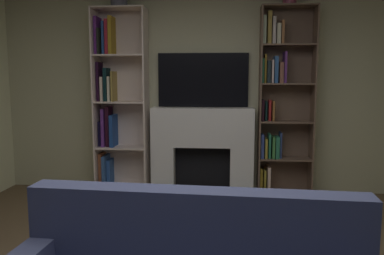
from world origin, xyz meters
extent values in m
cube|color=#B4B18D|center=(0.00, 2.70, 1.33)|extent=(5.17, 0.06, 2.65)
cube|color=white|center=(-0.49, 2.54, 0.29)|extent=(0.28, 0.26, 0.59)
cube|color=white|center=(0.49, 2.54, 0.29)|extent=(0.28, 0.26, 0.59)
cube|color=white|center=(0.00, 2.54, 0.83)|extent=(1.25, 0.26, 0.48)
cube|color=black|center=(0.00, 2.63, 0.29)|extent=(0.69, 0.08, 0.59)
cube|color=#4F5759|center=(0.00, 2.26, 0.01)|extent=(1.35, 0.30, 0.03)
cube|color=black|center=(0.00, 2.64, 1.40)|extent=(1.11, 0.06, 0.66)
cube|color=beige|center=(-1.32, 2.51, 1.13)|extent=(0.02, 0.32, 2.26)
cube|color=beige|center=(-0.69, 2.51, 1.13)|extent=(0.02, 0.32, 2.26)
cube|color=beige|center=(-1.00, 2.66, 1.13)|extent=(0.64, 0.02, 2.26)
cube|color=beige|center=(-1.00, 2.51, 0.01)|extent=(0.61, 0.32, 0.02)
cube|color=#9B5232|center=(-1.28, 2.55, 0.25)|extent=(0.04, 0.21, 0.46)
cube|color=#2E528F|center=(-1.22, 2.52, 0.24)|extent=(0.04, 0.26, 0.44)
cube|color=#2A5298|center=(-1.18, 2.56, 0.21)|extent=(0.04, 0.19, 0.38)
cube|color=beige|center=(-1.00, 2.51, 0.57)|extent=(0.61, 0.32, 0.02)
cube|color=black|center=(-1.28, 2.56, 0.73)|extent=(0.03, 0.19, 0.31)
cube|color=#5C2B81|center=(-1.23, 2.54, 0.81)|extent=(0.04, 0.22, 0.47)
cube|color=black|center=(-1.18, 2.55, 0.82)|extent=(0.04, 0.21, 0.50)
cube|color=navy|center=(-1.11, 2.53, 0.77)|extent=(0.04, 0.25, 0.40)
cube|color=beige|center=(-1.00, 2.51, 1.13)|extent=(0.61, 0.32, 0.02)
cube|color=black|center=(-1.28, 2.55, 1.38)|extent=(0.03, 0.20, 0.48)
cube|color=beige|center=(-1.24, 2.55, 1.29)|extent=(0.03, 0.20, 0.30)
cube|color=black|center=(-1.19, 2.56, 1.34)|extent=(0.04, 0.20, 0.41)
cube|color=beige|center=(-1.14, 2.54, 1.29)|extent=(0.03, 0.23, 0.30)
cube|color=olive|center=(-1.10, 2.54, 1.32)|extent=(0.02, 0.23, 0.37)
cube|color=beige|center=(-1.00, 2.51, 1.70)|extent=(0.61, 0.32, 0.02)
cube|color=#5F2578|center=(-1.28, 2.54, 1.93)|extent=(0.03, 0.23, 0.45)
cube|color=black|center=(-1.24, 2.52, 1.86)|extent=(0.02, 0.26, 0.31)
cube|color=navy|center=(-1.20, 2.56, 1.91)|extent=(0.03, 0.19, 0.40)
cube|color=#A42031|center=(-1.16, 2.56, 1.92)|extent=(0.04, 0.20, 0.42)
cube|color=olive|center=(-1.11, 2.55, 1.94)|extent=(0.04, 0.21, 0.46)
cube|color=beige|center=(-1.00, 2.51, 2.25)|extent=(0.61, 0.32, 0.02)
cube|color=brown|center=(0.69, 2.54, 1.13)|extent=(0.02, 0.27, 2.26)
cube|color=brown|center=(1.32, 2.54, 1.13)|extent=(0.02, 0.27, 2.26)
cube|color=brown|center=(1.00, 2.66, 1.13)|extent=(0.64, 0.02, 2.26)
cube|color=brown|center=(1.00, 2.54, 0.01)|extent=(0.61, 0.27, 0.02)
cube|color=olive|center=(0.72, 2.55, 0.17)|extent=(0.03, 0.20, 0.31)
cube|color=olive|center=(0.77, 2.55, 0.16)|extent=(0.03, 0.21, 0.29)
cube|color=beige|center=(0.82, 2.54, 0.18)|extent=(0.04, 0.22, 0.33)
cube|color=brown|center=(1.00, 2.54, 0.45)|extent=(0.61, 0.27, 0.02)
cube|color=navy|center=(0.73, 2.54, 0.61)|extent=(0.04, 0.22, 0.29)
cube|color=olive|center=(0.77, 2.55, 0.58)|extent=(0.03, 0.21, 0.24)
cube|color=#246D4D|center=(0.82, 2.55, 0.61)|extent=(0.03, 0.21, 0.29)
cube|color=#3B7D3D|center=(0.86, 2.55, 0.59)|extent=(0.03, 0.21, 0.26)
cube|color=#297252|center=(0.91, 2.55, 0.59)|extent=(0.04, 0.21, 0.26)
cube|color=navy|center=(0.95, 2.56, 0.62)|extent=(0.02, 0.18, 0.31)
cube|color=brown|center=(1.00, 2.54, 0.91)|extent=(0.61, 0.27, 0.02)
cube|color=black|center=(0.72, 2.55, 1.04)|extent=(0.03, 0.20, 0.25)
cube|color=black|center=(0.77, 2.57, 1.03)|extent=(0.02, 0.17, 0.23)
cube|color=#A52222|center=(0.81, 2.58, 1.04)|extent=(0.03, 0.15, 0.25)
cube|color=brown|center=(0.85, 2.56, 1.03)|extent=(0.02, 0.18, 0.24)
cube|color=brown|center=(1.00, 2.54, 1.36)|extent=(0.61, 0.27, 0.02)
cube|color=#2B6F48|center=(0.72, 2.57, 1.51)|extent=(0.02, 0.16, 0.29)
cube|color=#A57C26|center=(0.75, 2.57, 1.54)|extent=(0.02, 0.16, 0.34)
cube|color=#1B2529|center=(0.79, 2.56, 1.50)|extent=(0.04, 0.19, 0.26)
cube|color=beige|center=(0.83, 2.54, 1.50)|extent=(0.02, 0.22, 0.27)
cube|color=#2C548F|center=(0.87, 2.55, 1.52)|extent=(0.04, 0.20, 0.31)
cube|color=brown|center=(0.93, 2.56, 1.49)|extent=(0.04, 0.20, 0.24)
cube|color=#572B70|center=(0.97, 2.54, 1.55)|extent=(0.03, 0.23, 0.37)
cube|color=brown|center=(1.00, 2.54, 1.81)|extent=(0.61, 0.27, 0.02)
cube|color=beige|center=(0.73, 2.57, 1.99)|extent=(0.03, 0.17, 0.33)
cube|color=olive|center=(0.78, 2.57, 2.01)|extent=(0.04, 0.17, 0.38)
cube|color=beige|center=(0.84, 2.57, 1.98)|extent=(0.04, 0.16, 0.32)
cube|color=beige|center=(0.89, 2.56, 1.94)|extent=(0.04, 0.19, 0.24)
cube|color=#955F39|center=(0.94, 2.56, 1.96)|extent=(0.03, 0.18, 0.27)
cube|color=brown|center=(1.00, 2.54, 2.25)|extent=(0.61, 0.27, 0.02)
cylinder|color=#504F5E|center=(-1.00, 2.52, 2.33)|extent=(0.20, 0.20, 0.13)
cube|color=#444B70|center=(0.14, -0.31, 0.65)|extent=(1.75, 0.26, 0.46)
camera|label=1|loc=(0.29, -2.22, 1.44)|focal=36.63mm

